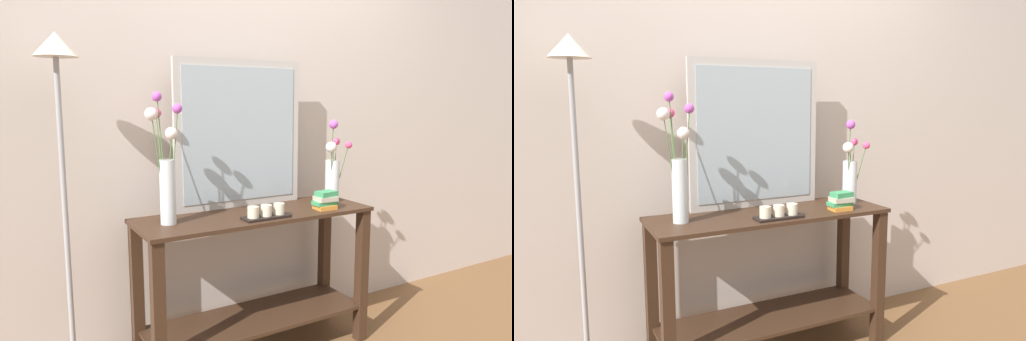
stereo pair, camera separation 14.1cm
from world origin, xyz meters
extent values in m
cube|color=beige|center=(0.00, 0.33, 1.35)|extent=(6.40, 0.08, 2.70)
cube|color=#382316|center=(0.00, 0.00, 0.76)|extent=(1.24, 0.41, 0.02)
cube|color=#382316|center=(0.00, 0.00, 0.20)|extent=(1.18, 0.37, 0.02)
cube|color=#382316|center=(-0.58, -0.17, 0.38)|extent=(0.06, 0.06, 0.75)
cube|color=#382316|center=(0.58, -0.17, 0.38)|extent=(0.06, 0.06, 0.75)
cube|color=#382316|center=(-0.58, 0.17, 0.38)|extent=(0.06, 0.06, 0.75)
cube|color=#382316|center=(0.58, 0.17, 0.38)|extent=(0.06, 0.06, 0.75)
cube|color=#B7B2AD|center=(0.00, 0.18, 1.17)|extent=(0.74, 0.03, 0.79)
cube|color=#9EADB7|center=(0.00, 0.16, 1.17)|extent=(0.66, 0.00, 0.71)
cylinder|color=silver|center=(-0.47, 0.01, 0.93)|extent=(0.07, 0.07, 0.30)
cylinder|color=#4C753D|center=(-0.47, 0.06, 1.04)|extent=(0.01, 0.10, 0.49)
sphere|color=#EA4275|center=(-0.48, 0.11, 1.29)|extent=(0.05, 0.05, 0.05)
cylinder|color=#4C753D|center=(-0.44, 0.00, 1.05)|extent=(0.04, 0.04, 0.52)
sphere|color=#B24CB7|center=(-0.42, -0.01, 1.31)|extent=(0.05, 0.05, 0.05)
cylinder|color=#4C753D|center=(-0.48, 0.01, 1.08)|extent=(0.05, 0.03, 0.57)
sphere|color=#B24CB7|center=(-0.51, 0.00, 1.36)|extent=(0.04, 0.04, 0.04)
cylinder|color=#4C753D|center=(-0.46, 0.01, 1.00)|extent=(0.03, 0.03, 0.40)
sphere|color=silver|center=(-0.45, -0.01, 1.20)|extent=(0.06, 0.06, 0.06)
cylinder|color=#4C753D|center=(-0.50, 0.01, 1.04)|extent=(0.07, 0.02, 0.49)
sphere|color=silver|center=(-0.54, 0.00, 1.29)|extent=(0.06, 0.06, 0.06)
cylinder|color=silver|center=(0.51, 0.02, 0.89)|extent=(0.08, 0.08, 0.24)
cylinder|color=#4C753D|center=(0.49, 0.00, 0.94)|extent=(0.05, 0.06, 0.30)
sphere|color=silver|center=(0.46, -0.02, 1.09)|extent=(0.06, 0.06, 0.06)
cylinder|color=#4C753D|center=(0.55, -0.01, 0.95)|extent=(0.05, 0.06, 0.31)
sphere|color=#EA4275|center=(0.58, -0.04, 1.10)|extent=(0.04, 0.04, 0.04)
cylinder|color=#4C753D|center=(0.50, 0.00, 0.95)|extent=(0.05, 0.03, 0.31)
sphere|color=silver|center=(0.48, -0.02, 1.10)|extent=(0.04, 0.04, 0.04)
cylinder|color=#4C753D|center=(0.53, 0.03, 0.96)|extent=(0.02, 0.01, 0.32)
sphere|color=#EA4275|center=(0.54, 0.03, 1.12)|extent=(0.04, 0.04, 0.04)
cylinder|color=#4C753D|center=(0.49, 0.01, 1.01)|extent=(0.03, 0.06, 0.43)
sphere|color=#B24CB7|center=(0.48, -0.02, 1.22)|extent=(0.05, 0.05, 0.05)
cube|color=black|center=(-0.01, -0.13, 0.78)|extent=(0.24, 0.09, 0.01)
cylinder|color=beige|center=(-0.09, -0.13, 0.81)|extent=(0.06, 0.06, 0.05)
cylinder|color=beige|center=(-0.01, -0.13, 0.81)|extent=(0.06, 0.06, 0.05)
cylinder|color=beige|center=(0.06, -0.13, 0.81)|extent=(0.06, 0.06, 0.05)
cube|color=orange|center=(0.36, -0.11, 0.79)|extent=(0.11, 0.09, 0.02)
cube|color=#388E56|center=(0.36, -0.11, 0.81)|extent=(0.13, 0.07, 0.02)
cube|color=#B2A893|center=(0.37, -0.11, 0.83)|extent=(0.11, 0.10, 0.02)
cube|color=#388E56|center=(0.37, -0.11, 0.86)|extent=(0.11, 0.08, 0.03)
cylinder|color=#9E9EA3|center=(-0.91, 0.07, 0.77)|extent=(0.02, 0.02, 1.50)
cone|color=beige|center=(-0.91, 0.07, 1.57)|extent=(0.18, 0.18, 0.10)
camera|label=1|loc=(-1.16, -2.03, 1.34)|focal=32.59mm
camera|label=2|loc=(-1.04, -2.09, 1.34)|focal=32.59mm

